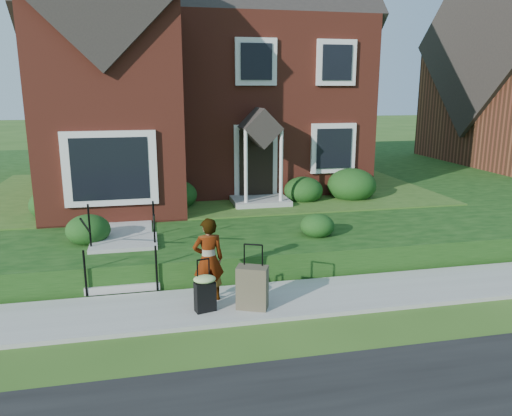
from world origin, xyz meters
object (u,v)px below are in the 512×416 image
object	(u,v)px
front_steps	(124,257)
suitcase_olive	(252,287)
woman	(208,260)
suitcase_black	(205,291)

from	to	relation	value
front_steps	suitcase_olive	xyz separation A→B (m)	(2.28, -2.16, -0.01)
front_steps	woman	distance (m)	2.30
suitcase_black	suitcase_olive	bearing A→B (deg)	-18.40
front_steps	suitcase_black	size ratio (longest dim) A/B	2.14
front_steps	suitcase_olive	world-z (taller)	front_steps
woman	suitcase_black	bearing A→B (deg)	69.90
woman	suitcase_olive	distance (m)	0.96
woman	suitcase_black	distance (m)	0.63
suitcase_black	suitcase_olive	world-z (taller)	suitcase_olive
front_steps	woman	xyz separation A→B (m)	(1.58, -1.63, 0.38)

